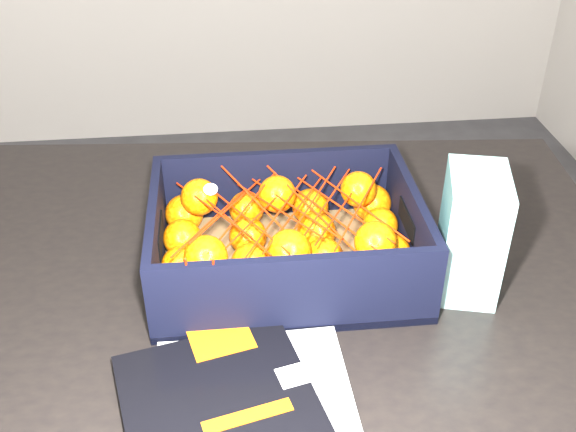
{
  "coord_description": "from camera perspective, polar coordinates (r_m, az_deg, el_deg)",
  "views": [
    {
      "loc": [
        0.33,
        -0.96,
        1.36
      ],
      "look_at": [
        0.41,
        -0.22,
        0.86
      ],
      "focal_mm": 42.86,
      "sensor_mm": 36.0,
      "label": 1
    }
  ],
  "objects": [
    {
      "name": "clementine_heap",
      "position": [
        0.95,
        -0.12,
        -1.95
      ],
      "size": [
        0.34,
        0.26,
        0.1
      ],
      "color": "#FF6C05",
      "rests_on": "produce_crate"
    },
    {
      "name": "produce_crate",
      "position": [
        0.96,
        -0.19,
        -2.6
      ],
      "size": [
        0.37,
        0.27,
        0.12
      ],
      "color": "brown",
      "rests_on": "table"
    },
    {
      "name": "magazine_stack",
      "position": [
        0.78,
        -3.62,
        -17.06
      ],
      "size": [
        0.28,
        0.32,
        0.02
      ],
      "color": "silver",
      "rests_on": "table"
    },
    {
      "name": "mesh_net",
      "position": [
        0.92,
        -0.54,
        0.25
      ],
      "size": [
        0.3,
        0.24,
        0.09
      ],
      "color": "red",
      "rests_on": "clementine_heap"
    },
    {
      "name": "table",
      "position": [
        1.05,
        -5.57,
        -9.07
      ],
      "size": [
        1.26,
        0.89,
        0.75
      ],
      "color": "black",
      "rests_on": "ground"
    },
    {
      "name": "retail_carton",
      "position": [
        0.94,
        14.99,
        -1.38
      ],
      "size": [
        0.1,
        0.13,
        0.17
      ],
      "primitive_type": "cube",
      "rotation": [
        0.0,
        0.0,
        -0.25
      ],
      "color": "white",
      "rests_on": "table"
    }
  ]
}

